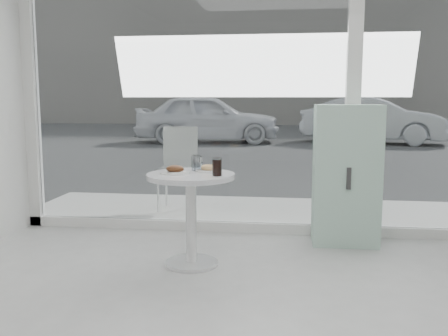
# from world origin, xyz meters

# --- Properties ---
(storefront) EXTENTS (5.00, 0.14, 3.00)m
(storefront) POSITION_xyz_m (0.07, 3.00, 1.71)
(storefront) COLOR white
(storefront) RESTS_ON ground
(main_table) EXTENTS (0.72, 0.72, 0.77)m
(main_table) POSITION_xyz_m (-0.50, 1.90, 0.55)
(main_table) COLOR white
(main_table) RESTS_ON ground
(patio_deck) EXTENTS (5.60, 1.60, 0.05)m
(patio_deck) POSITION_xyz_m (0.00, 3.80, 0.03)
(patio_deck) COLOR white
(patio_deck) RESTS_ON ground
(street) EXTENTS (40.00, 24.00, 0.00)m
(street) POSITION_xyz_m (0.00, 16.00, -0.00)
(street) COLOR #3C3C3C
(street) RESTS_ON ground
(far_building) EXTENTS (40.00, 2.00, 8.00)m
(far_building) POSITION_xyz_m (0.00, 25.00, 4.00)
(far_building) COLOR gray
(far_building) RESTS_ON ground
(mint_cabinet) EXTENTS (0.62, 0.43, 1.32)m
(mint_cabinet) POSITION_xyz_m (0.83, 2.72, 0.66)
(mint_cabinet) COLOR #9DC8B3
(mint_cabinet) RESTS_ON ground
(patio_chair) EXTENTS (0.43, 0.43, 0.99)m
(patio_chair) POSITION_xyz_m (-1.03, 3.79, 0.61)
(patio_chair) COLOR white
(patio_chair) RESTS_ON patio_deck
(car_white) EXTENTS (4.63, 2.31, 1.52)m
(car_white) POSITION_xyz_m (-2.27, 13.42, 0.76)
(car_white) COLOR white
(car_white) RESTS_ON street
(car_silver) EXTENTS (4.54, 2.54, 1.42)m
(car_silver) POSITION_xyz_m (2.83, 13.76, 0.71)
(car_silver) COLOR #B1B5B9
(car_silver) RESTS_ON street
(plate_fritter) EXTENTS (0.24, 0.24, 0.07)m
(plate_fritter) POSITION_xyz_m (-0.62, 1.89, 0.80)
(plate_fritter) COLOR silver
(plate_fritter) RESTS_ON main_table
(plate_donut) EXTENTS (0.22, 0.22, 0.05)m
(plate_donut) POSITION_xyz_m (-0.38, 2.05, 0.79)
(plate_donut) COLOR silver
(plate_donut) RESTS_ON main_table
(water_tumbler_a) EXTENTS (0.07, 0.07, 0.12)m
(water_tumbler_a) POSITION_xyz_m (-0.47, 2.08, 0.82)
(water_tumbler_a) COLOR white
(water_tumbler_a) RESTS_ON main_table
(water_tumbler_b) EXTENTS (0.08, 0.08, 0.13)m
(water_tumbler_b) POSITION_xyz_m (-0.49, 2.10, 0.83)
(water_tumbler_b) COLOR white
(water_tumbler_b) RESTS_ON main_table
(cola_glass) EXTENTS (0.07, 0.07, 0.14)m
(cola_glass) POSITION_xyz_m (-0.27, 1.82, 0.84)
(cola_glass) COLOR white
(cola_glass) RESTS_ON main_table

